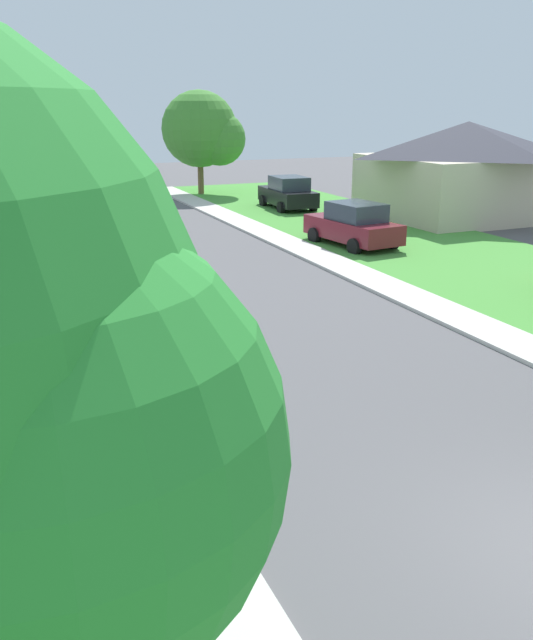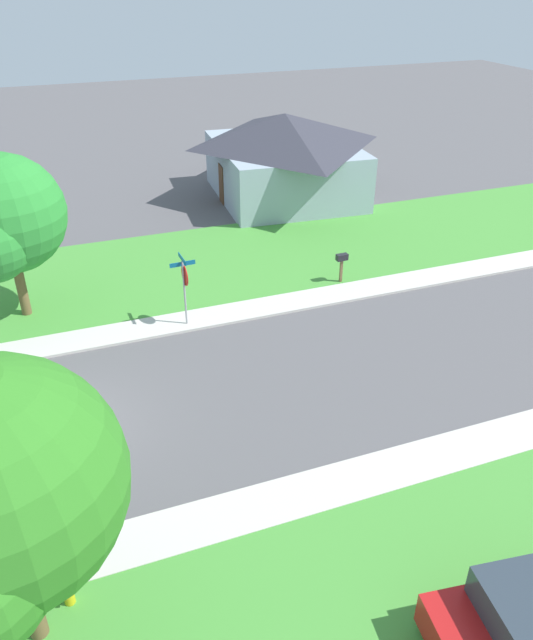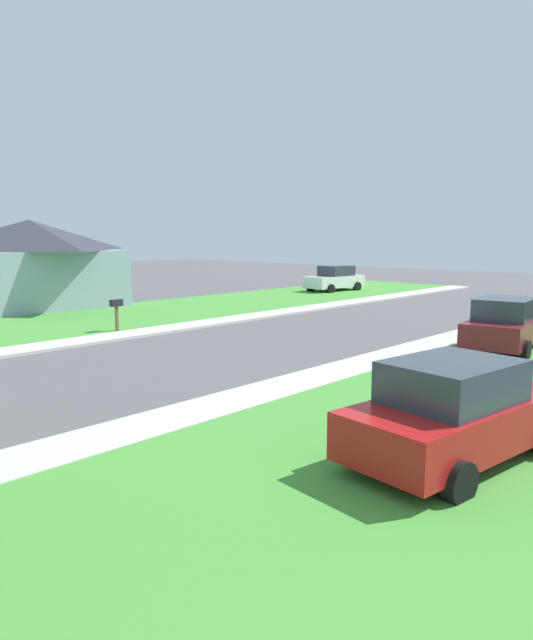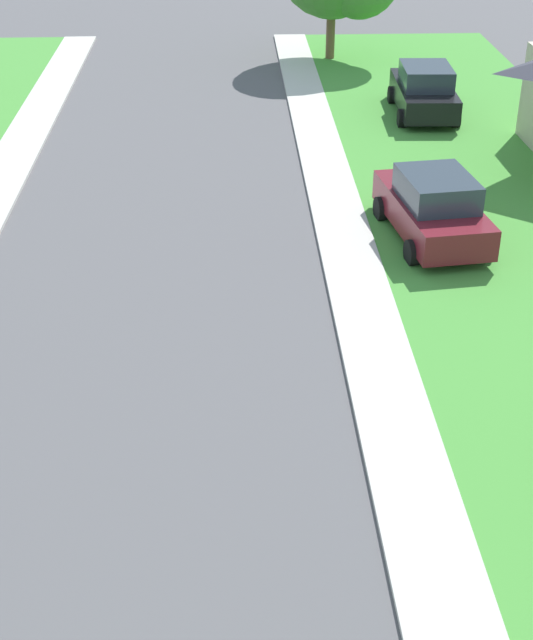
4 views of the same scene
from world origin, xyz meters
The scene contains 3 objects.
sidewalk_east centered at (4.70, 12.00, 0.05)m, with size 1.40×56.00×0.10m, color beige.
car_black_kerbside_mid centered at (8.52, 28.12, 0.87)m, with size 2.16×4.36×1.76m.
car_maroon_driveway_right centered at (6.83, 18.12, 0.87)m, with size 2.46×4.50×1.76m.
Camera 4 is at (1.83, -2.97, 9.89)m, focal length 52.44 mm.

